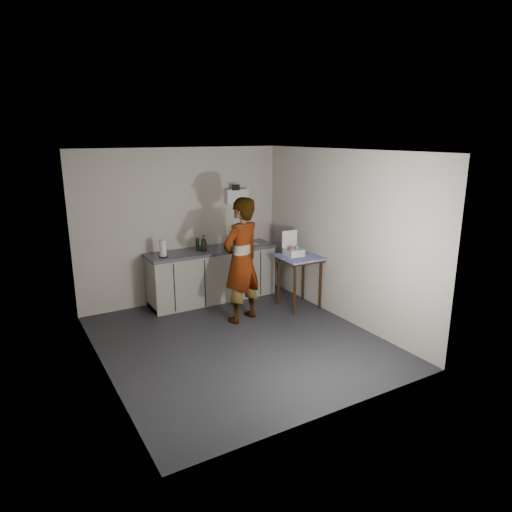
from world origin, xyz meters
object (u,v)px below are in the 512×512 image
standing_man (241,260)px  bakery_box (293,250)px  dark_bottle (198,244)px  side_table (300,263)px  dish_rack (243,241)px  soda_can (205,246)px  paper_towel (163,249)px  soap_bottle (203,243)px  kitchen_counter (212,276)px

standing_man → bakery_box: 1.03m
dark_bottle → side_table: bearing=-38.0°
dish_rack → soda_can: bearing=-179.5°
soda_can → bakery_box: bearing=-39.0°
standing_man → paper_towel: standing_man is taller
side_table → standing_man: bearing=-177.2°
soap_bottle → bakery_box: (1.20, -0.89, -0.08)m
soda_can → dish_rack: 0.73m
kitchen_counter → soap_bottle: soap_bottle is taller
paper_towel → bakery_box: bakery_box is taller
standing_man → dish_rack: size_ratio=4.28×
dark_bottle → bakery_box: bearing=-37.0°
standing_man → dark_bottle: standing_man is taller
soap_bottle → soda_can: soap_bottle is taller
soda_can → dark_bottle: 0.14m
kitchen_counter → paper_towel: size_ratio=8.14×
dark_bottle → dish_rack: bearing=-1.7°
paper_towel → dish_rack: (1.50, 0.08, -0.06)m
kitchen_counter → bakery_box: bakery_box is taller
side_table → soda_can: (-1.22, 1.02, 0.21)m
soda_can → paper_towel: (-0.76, -0.07, 0.06)m
standing_man → side_table: bearing=162.8°
soap_bottle → dark_bottle: (-0.08, 0.07, -0.03)m
soap_bottle → dish_rack: size_ratio=0.60×
side_table → standing_man: standing_man is taller
standing_man → bakery_box: standing_man is taller
side_table → paper_towel: paper_towel is taller
standing_man → paper_towel: (-0.89, 0.97, 0.08)m
kitchen_counter → dark_bottle: bearing=176.0°
soda_can → bakery_box: size_ratio=0.34×
dark_bottle → dish_rack: dish_rack is taller
paper_towel → soda_can: bearing=5.2°
bakery_box → soap_bottle: bearing=147.6°
soap_bottle → paper_towel: bearing=-177.5°
kitchen_counter → paper_towel: (-0.89, -0.08, 0.61)m
side_table → paper_towel: size_ratio=3.19×
soap_bottle → dish_rack: 0.79m
bakery_box → side_table: bearing=-48.1°
standing_man → soap_bottle: (-0.18, 1.00, 0.09)m
kitchen_counter → standing_man: (0.01, -1.05, 0.53)m
kitchen_counter → paper_towel: bearing=-174.6°
kitchen_counter → dish_rack: (0.61, -0.01, 0.55)m
standing_man → soap_bottle: size_ratio=7.12×
side_table → dark_bottle: bearing=143.9°
side_table → dark_bottle: (-1.35, 1.06, 0.25)m
paper_towel → dish_rack: bearing=2.9°
standing_man → soda_can: size_ratio=14.40×
soap_bottle → paper_towel: 0.71m
kitchen_counter → soap_bottle: (-0.17, -0.05, 0.62)m
standing_man → dark_bottle: bearing=-94.6°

